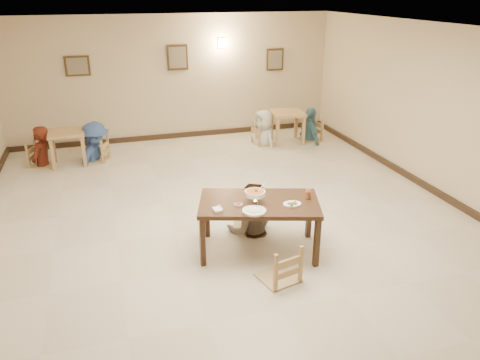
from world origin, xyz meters
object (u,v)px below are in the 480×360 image
object	(u,v)px
bg_table_right	(287,117)
bg_chair_rl	(264,124)
bg_diner_d	(311,108)
bg_table_left	(67,137)
bg_diner_c	(264,110)
chair_far	(247,201)
curry_warmer	(255,193)
bg_diner_a	(37,127)
drink_glass	(308,194)
bg_diner_b	(92,122)
chair_near	(279,245)
bg_chair_ll	(40,144)
main_diner	(251,184)
main_table	(259,207)
bg_chair_lr	(94,139)
bg_chair_rr	(310,120)

from	to	relation	value
bg_table_right	bg_chair_rl	xyz separation A→B (m)	(-0.60, 0.04, -0.13)
bg_chair_rl	bg_diner_d	world-z (taller)	bg_diner_d
bg_table_left	bg_table_right	distance (m)	5.10
bg_table_right	bg_diner_c	size ratio (longest dim) A/B	0.51
chair_far	bg_table_right	world-z (taller)	chair_far
curry_warmer	bg_diner_a	distance (m)	5.68
drink_glass	bg_diner_b	size ratio (longest dim) A/B	0.08
chair_near	bg_diner_a	xyz separation A→B (m)	(-3.31, 5.41, 0.37)
bg_table_right	bg_chair_ll	bearing A→B (deg)	-179.41
main_diner	bg_diner_c	world-z (taller)	bg_diner_c
curry_warmer	bg_diner_b	xyz separation A→B (m)	(-2.12, 4.67, -0.05)
main_diner	curry_warmer	world-z (taller)	main_diner
bg_table_right	bg_diner_c	world-z (taller)	bg_diner_c
main_diner	main_table	bearing A→B (deg)	92.89
chair_far	bg_diner_a	bearing A→B (deg)	147.40
bg_chair_ll	drink_glass	bearing A→B (deg)	-119.93
main_table	curry_warmer	xyz separation A→B (m)	(-0.07, -0.03, 0.23)
bg_chair_ll	bg_diner_d	world-z (taller)	bg_diner_d
bg_chair_ll	bg_diner_a	distance (m)	0.39
main_diner	bg_chair_lr	bearing A→B (deg)	-50.10
bg_table_right	bg_chair_ll	distance (m)	5.65
bg_diner_a	bg_diner_c	xyz separation A→B (m)	(5.05, 0.10, -0.03)
bg_chair_rr	bg_diner_a	distance (m)	6.26
main_table	bg_diner_d	xyz separation A→B (m)	(2.95, 4.67, 0.14)
bg_chair_ll	bg_table_left	bearing A→B (deg)	-74.34
bg_diner_b	curry_warmer	bearing A→B (deg)	-126.66
main_diner	bg_chair_lr	size ratio (longest dim) A/B	1.58
main_diner	bg_chair_rr	bearing A→B (deg)	-114.74
bg_table_right	bg_chair_rl	world-z (taller)	bg_chair_rl
main_diner	bg_diner_b	world-z (taller)	bg_diner_b
chair_far	main_diner	world-z (taller)	main_diner
main_table	bg_chair_rl	distance (m)	5.06
bg_chair_rl	chair_near	bearing A→B (deg)	153.74
bg_table_left	bg_diner_b	world-z (taller)	bg_diner_b
curry_warmer	bg_diner_c	distance (m)	5.10
bg_table_left	bg_chair_ll	world-z (taller)	bg_chair_ll
chair_far	curry_warmer	distance (m)	0.91
bg_chair_rl	drink_glass	bearing A→B (deg)	159.00
bg_chair_ll	bg_diner_a	xyz separation A→B (m)	(-0.00, 0.00, 0.39)
main_table	bg_diner_c	bearing A→B (deg)	86.94
main_table	bg_diner_a	world-z (taller)	bg_diner_a
bg_table_left	bg_chair_ll	bearing A→B (deg)	175.66
bg_table_right	bg_chair_rr	world-z (taller)	bg_chair_rr
bg_table_right	bg_diner_d	size ratio (longest dim) A/B	0.51
main_diner	bg_diner_b	size ratio (longest dim) A/B	0.91
main_diner	bg_chair_rl	bearing A→B (deg)	-101.50
curry_warmer	bg_diner_d	size ratio (longest dim) A/B	0.19
bg_table_right	bg_chair_lr	world-z (taller)	bg_chair_lr
bg_chair_rl	bg_diner_c	bearing A→B (deg)	171.27
chair_near	main_diner	xyz separation A→B (m)	(0.07, 1.37, 0.30)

